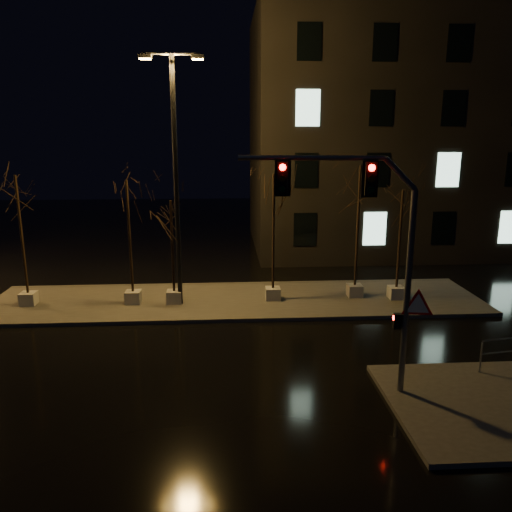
{
  "coord_description": "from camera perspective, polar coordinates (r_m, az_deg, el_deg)",
  "views": [
    {
      "loc": [
        -0.48,
        -15.51,
        7.31
      ],
      "look_at": [
        0.68,
        3.24,
        2.8
      ],
      "focal_mm": 35.0,
      "sensor_mm": 36.0,
      "label": 1
    }
  ],
  "objects": [
    {
      "name": "ground",
      "position": [
        17.16,
        -1.63,
        -11.73
      ],
      "size": [
        90.0,
        90.0,
        0.0
      ],
      "primitive_type": "plane",
      "color": "black",
      "rests_on": "ground"
    },
    {
      "name": "median",
      "position": [
        22.7,
        -2.15,
        -5.1
      ],
      "size": [
        22.0,
        5.0,
        0.15
      ],
      "primitive_type": "cube",
      "color": "#413F3A",
      "rests_on": "ground"
    },
    {
      "name": "building",
      "position": [
        36.51,
        20.37,
        12.98
      ],
      "size": [
        25.0,
        12.0,
        15.0
      ],
      "primitive_type": "cube",
      "color": "black",
      "rests_on": "ground"
    },
    {
      "name": "tree_0",
      "position": [
        23.16,
        -25.54,
        5.3
      ],
      "size": [
        1.8,
        1.8,
        5.78
      ],
      "color": "#B6B4AA",
      "rests_on": "median"
    },
    {
      "name": "tree_1",
      "position": [
        21.83,
        -14.43,
        5.29
      ],
      "size": [
        1.8,
        1.8,
        5.54
      ],
      "color": "#B6B4AA",
      "rests_on": "median"
    },
    {
      "name": "tree_2",
      "position": [
        21.6,
        -9.64,
        3.65
      ],
      "size": [
        1.8,
        1.8,
        4.66
      ],
      "color": "#B6B4AA",
      "rests_on": "median"
    },
    {
      "name": "tree_3",
      "position": [
        21.63,
        2.02,
        6.1
      ],
      "size": [
        1.8,
        1.8,
        5.77
      ],
      "color": "#B6B4AA",
      "rests_on": "median"
    },
    {
      "name": "tree_4",
      "position": [
        22.51,
        11.71,
        6.75
      ],
      "size": [
        1.8,
        1.8,
        6.1
      ],
      "color": "#B6B4AA",
      "rests_on": "median"
    },
    {
      "name": "tree_5",
      "position": [
        22.75,
        16.27,
        4.56
      ],
      "size": [
        1.8,
        1.8,
        5.06
      ],
      "color": "#B6B4AA",
      "rests_on": "median"
    },
    {
      "name": "traffic_signal_mast",
      "position": [
        13.86,
        12.92,
        1.61
      ],
      "size": [
        5.41,
        0.98,
        6.68
      ],
      "rotation": [
        0.0,
        0.0,
        -0.16
      ],
      "color": "slate",
      "rests_on": "sidewalk_corner"
    },
    {
      "name": "streetlight_main",
      "position": [
        21.18,
        -9.19,
        10.15
      ],
      "size": [
        2.58,
        0.31,
        10.37
      ],
      "rotation": [
        0.0,
        0.0,
        -0.01
      ],
      "color": "black",
      "rests_on": "median"
    }
  ]
}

